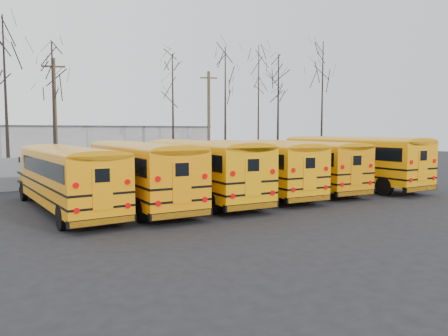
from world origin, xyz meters
TOP-DOWN VIEW (x-y plane):
  - ground at (0.00, 0.00)m, footprint 120.00×120.00m
  - fence at (0.00, 12.00)m, footprint 40.00×0.04m
  - distant_building at (2.00, 32.00)m, footprint 22.00×8.00m
  - bus_a at (-8.49, 3.18)m, footprint 2.76×10.69m
  - bus_b at (-5.28, 2.99)m, footprint 2.99×11.24m
  - bus_c at (-1.90, 3.04)m, footprint 3.28×11.43m
  - bus_d at (1.65, 3.19)m, footprint 3.44×11.11m
  - bus_e at (5.07, 3.34)m, footprint 3.56×11.05m
  - bus_f at (8.77, 2.84)m, footprint 2.76×11.73m
  - utility_pole_left at (-6.79, 14.62)m, footprint 1.46×0.57m
  - utility_pole_right at (7.83, 19.24)m, footprint 1.55×0.71m
  - tree_2 at (-9.57, 16.39)m, footprint 0.26×0.26m
  - tree_3 at (-6.96, 14.03)m, footprint 0.26×0.26m
  - tree_4 at (2.82, 16.43)m, footprint 0.26×0.26m
  - tree_5 at (7.15, 15.21)m, footprint 0.26×0.26m
  - tree_6 at (10.98, 15.67)m, footprint 0.26×0.26m
  - tree_7 at (14.05, 16.65)m, footprint 0.26×0.26m
  - tree_8 at (18.57, 15.37)m, footprint 0.26×0.26m

SIDE VIEW (x-z plane):
  - ground at x=0.00m, z-range 0.00..0.00m
  - fence at x=0.00m, z-range 0.00..2.00m
  - bus_a at x=-8.49m, z-range 0.25..3.23m
  - bus_e at x=5.07m, z-range 0.26..3.30m
  - bus_d at x=1.65m, z-range 0.26..3.33m
  - bus_b at x=-5.28m, z-range 0.27..3.39m
  - bus_c at x=-1.90m, z-range 0.27..3.43m
  - bus_f at x=8.77m, z-range 0.28..3.56m
  - distant_building at x=2.00m, z-range 0.00..4.00m
  - utility_pole_left at x=-6.79m, z-range 0.12..8.56m
  - utility_pole_right at x=7.83m, z-range 0.12..9.24m
  - tree_3 at x=-6.96m, z-range 0.00..9.37m
  - tree_4 at x=2.82m, z-range 0.00..9.85m
  - tree_5 at x=7.15m, z-range 0.00..10.66m
  - tree_7 at x=14.05m, z-range 0.00..10.89m
  - tree_6 at x=10.98m, z-range 0.00..11.24m
  - tree_2 at x=-9.57m, z-range 0.00..11.30m
  - tree_8 at x=18.57m, z-range 0.00..12.32m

